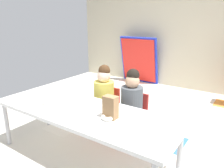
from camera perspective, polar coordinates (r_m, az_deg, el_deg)
name	(u,v)px	position (r m, az deg, el deg)	size (l,w,h in m)	color
ground_plane	(135,132)	(3.08, 5.99, -12.34)	(5.54, 4.74, 0.02)	silver
back_wall	(192,26)	(4.93, 20.15, 13.97)	(5.54, 0.10, 2.66)	beige
craft_table	(83,114)	(2.33, -7.61, -7.61)	(2.05, 0.73, 0.57)	white
seated_child_near_camera	(104,93)	(2.84, -1.99, -2.33)	(0.32, 0.31, 0.92)	red
seated_child_middle_seat	(132,99)	(2.63, 5.27, -3.96)	(0.34, 0.34, 0.92)	red
folded_activity_table	(139,60)	(5.22, 6.98, 6.15)	(0.90, 0.29, 1.09)	#1E33BF
paper_bag_brown	(111,107)	(2.06, -0.38, -6.06)	(0.13, 0.09, 0.22)	#9E754C
paper_plate_near_edge	(48,104)	(2.51, -16.38, -5.12)	(0.18, 0.18, 0.01)	white
donut_powdered_on_plate	(47,103)	(2.51, -16.41, -4.70)	(0.10, 0.10, 0.03)	white
donut_powdered_loose	(108,117)	(2.08, -1.05, -8.60)	(0.13, 0.13, 0.04)	white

